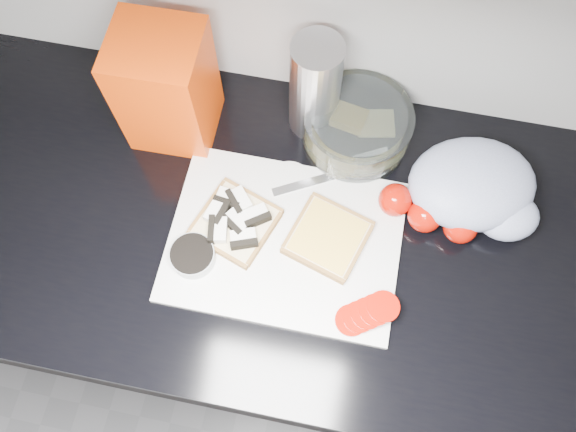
% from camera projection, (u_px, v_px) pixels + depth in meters
% --- Properties ---
extents(base_cabinet, '(3.50, 0.60, 0.86)m').
position_uv_depth(base_cabinet, '(324.00, 299.00, 1.43)').
color(base_cabinet, black).
rests_on(base_cabinet, ground).
extents(countertop, '(3.50, 0.64, 0.04)m').
position_uv_depth(countertop, '(339.00, 239.00, 1.01)').
color(countertop, black).
rests_on(countertop, base_cabinet).
extents(cutting_board, '(0.40, 0.30, 0.01)m').
position_uv_depth(cutting_board, '(285.00, 241.00, 0.98)').
color(cutting_board, silver).
rests_on(cutting_board, countertop).
extents(bread_left, '(0.16, 0.16, 0.04)m').
position_uv_depth(bread_left, '(235.00, 221.00, 0.97)').
color(bread_left, beige).
rests_on(bread_left, cutting_board).
extents(bread_right, '(0.16, 0.16, 0.02)m').
position_uv_depth(bread_right, '(328.00, 237.00, 0.97)').
color(bread_right, beige).
rests_on(bread_right, cutting_board).
extents(tomato_slices, '(0.11, 0.09, 0.02)m').
position_uv_depth(tomato_slices, '(367.00, 313.00, 0.92)').
color(tomato_slices, '#B21004').
rests_on(tomato_slices, cutting_board).
extents(knife, '(0.20, 0.12, 0.01)m').
position_uv_depth(knife, '(344.00, 173.00, 1.02)').
color(knife, silver).
rests_on(knife, cutting_board).
extents(seed_tub, '(0.08, 0.08, 0.04)m').
position_uv_depth(seed_tub, '(193.00, 256.00, 0.95)').
color(seed_tub, '#A1A7A6').
rests_on(seed_tub, countertop).
extents(tub_lid, '(0.09, 0.09, 0.01)m').
position_uv_depth(tub_lid, '(289.00, 182.00, 1.03)').
color(tub_lid, white).
rests_on(tub_lid, countertop).
extents(glass_bowl, '(0.20, 0.20, 0.08)m').
position_uv_depth(glass_bowl, '(357.00, 128.00, 1.03)').
color(glass_bowl, silver).
rests_on(glass_bowl, countertop).
extents(bread_bag, '(0.15, 0.14, 0.23)m').
position_uv_depth(bread_bag, '(167.00, 88.00, 0.97)').
color(bread_bag, '#FF3A04').
rests_on(bread_bag, countertop).
extents(steel_canister, '(0.09, 0.09, 0.21)m').
position_uv_depth(steel_canister, '(315.00, 88.00, 0.98)').
color(steel_canister, silver).
rests_on(steel_canister, countertop).
extents(grocery_bag, '(0.27, 0.24, 0.10)m').
position_uv_depth(grocery_bag, '(477.00, 188.00, 0.97)').
color(grocery_bag, '#A4ADCA').
rests_on(grocery_bag, countertop).
extents(whole_tomatoes, '(0.18, 0.09, 0.06)m').
position_uv_depth(whole_tomatoes, '(427.00, 214.00, 0.97)').
color(whole_tomatoes, '#B21004').
rests_on(whole_tomatoes, countertop).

